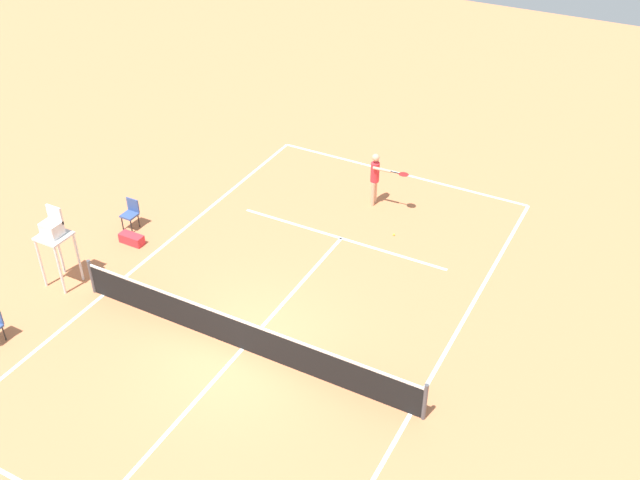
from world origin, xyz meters
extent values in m
plane|color=#D37A4C|center=(0.00, 0.00, 0.00)|extent=(60.00, 60.00, 0.00)
cube|color=white|center=(0.00, -10.02, 0.00)|extent=(9.08, 0.10, 0.01)
cube|color=white|center=(-4.54, 0.00, 0.00)|extent=(0.10, 20.05, 0.01)
cube|color=white|center=(4.54, 0.00, 0.00)|extent=(0.10, 20.05, 0.01)
cube|color=white|center=(0.00, -5.51, 0.00)|extent=(6.81, 0.10, 0.01)
cube|color=white|center=(0.00, 0.00, 0.00)|extent=(0.10, 11.03, 0.01)
cylinder|color=#4C4C51|center=(-4.84, 0.00, 0.54)|extent=(0.10, 0.10, 1.07)
cylinder|color=#4C4C51|center=(4.84, 0.00, 0.54)|extent=(0.10, 0.10, 1.07)
cube|color=black|center=(0.00, 0.00, 0.46)|extent=(9.68, 0.03, 0.91)
cube|color=white|center=(0.00, 0.00, 0.93)|extent=(9.68, 0.04, 0.06)
cylinder|color=#D8A884|center=(-0.03, -7.88, 0.42)|extent=(0.12, 0.12, 0.85)
cylinder|color=#D8A884|center=(-0.04, -7.68, 0.42)|extent=(0.12, 0.12, 0.85)
cylinder|color=red|center=(-0.04, -7.78, 1.18)|extent=(0.28, 0.28, 0.66)
sphere|color=#D8A884|center=(-0.04, -7.78, 1.70)|extent=(0.24, 0.24, 0.24)
cylinder|color=#D8A884|center=(-0.02, -7.97, 1.22)|extent=(0.09, 0.09, 0.59)
cylinder|color=#D8A884|center=(-0.34, -7.61, 1.44)|extent=(0.59, 0.12, 0.09)
cylinder|color=black|center=(-0.77, -7.64, 1.44)|extent=(0.26, 0.05, 0.04)
ellipsoid|color=red|center=(-1.06, -7.66, 1.44)|extent=(0.34, 0.30, 0.04)
sphere|color=#CCE033|center=(-1.35, -6.40, 0.03)|extent=(0.07, 0.07, 0.07)
cylinder|color=silver|center=(5.51, 0.43, 0.78)|extent=(0.07, 0.07, 1.55)
cylinder|color=silver|center=(6.21, 0.43, 0.78)|extent=(0.07, 0.07, 1.55)
cylinder|color=silver|center=(5.51, -0.27, 0.78)|extent=(0.07, 0.07, 1.55)
cylinder|color=silver|center=(6.21, -0.27, 0.78)|extent=(0.07, 0.07, 1.55)
cube|color=silver|center=(5.86, 0.08, 1.58)|extent=(0.80, 0.80, 0.06)
cube|color=silver|center=(5.86, 0.08, 1.81)|extent=(0.50, 0.44, 0.40)
cube|color=silver|center=(5.86, -0.12, 2.16)|extent=(0.50, 0.06, 0.50)
cylinder|color=#262626|center=(5.49, 2.56, 0.23)|extent=(0.04, 0.04, 0.45)
cylinder|color=#262626|center=(5.83, -2.76, 0.23)|extent=(0.04, 0.04, 0.45)
cylinder|color=#262626|center=(6.18, -2.76, 0.23)|extent=(0.04, 0.04, 0.45)
cylinder|color=#262626|center=(5.83, -3.12, 0.23)|extent=(0.04, 0.04, 0.45)
cylinder|color=#262626|center=(6.18, -3.12, 0.23)|extent=(0.04, 0.04, 0.45)
cube|color=#38518C|center=(6.00, -2.94, 0.48)|extent=(0.44, 0.44, 0.06)
cube|color=#38518C|center=(6.00, -3.16, 0.73)|extent=(0.44, 0.04, 0.44)
cube|color=red|center=(5.45, -2.32, 0.15)|extent=(0.76, 0.32, 0.30)
camera|label=1|loc=(-8.16, 11.17, 12.87)|focal=41.67mm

